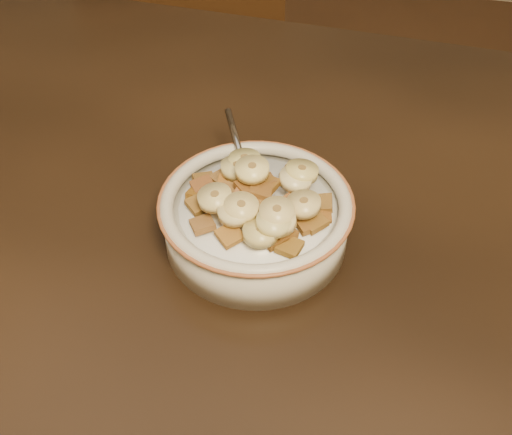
% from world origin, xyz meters
% --- Properties ---
extents(table, '(1.44, 0.96, 0.04)m').
position_xyz_m(table, '(0.00, 0.00, 0.73)').
color(table, black).
rests_on(table, floor).
extents(chair, '(0.50, 0.50, 0.90)m').
position_xyz_m(chair, '(-0.09, 0.51, 0.45)').
color(chair, '#39200E').
rests_on(chair, floor).
extents(cereal_bowl, '(0.17, 0.17, 0.04)m').
position_xyz_m(cereal_bowl, '(0.22, 0.00, 0.77)').
color(cereal_bowl, silver).
rests_on(cereal_bowl, table).
extents(milk, '(0.15, 0.15, 0.00)m').
position_xyz_m(milk, '(0.22, 0.00, 0.79)').
color(milk, white).
rests_on(milk, cereal_bowl).
extents(spoon, '(0.05, 0.05, 0.01)m').
position_xyz_m(spoon, '(0.21, 0.03, 0.80)').
color(spoon, gray).
rests_on(spoon, cereal_bowl).
extents(cereal_square_0, '(0.03, 0.03, 0.01)m').
position_xyz_m(cereal_square_0, '(0.24, -0.03, 0.81)').
color(cereal_square_0, brown).
rests_on(cereal_square_0, milk).
extents(cereal_square_1, '(0.03, 0.03, 0.01)m').
position_xyz_m(cereal_square_1, '(0.19, 0.03, 0.80)').
color(cereal_square_1, brown).
rests_on(cereal_square_1, milk).
extents(cereal_square_2, '(0.03, 0.03, 0.01)m').
position_xyz_m(cereal_square_2, '(0.21, 0.00, 0.82)').
color(cereal_square_2, brown).
rests_on(cereal_square_2, milk).
extents(cereal_square_3, '(0.03, 0.03, 0.01)m').
position_xyz_m(cereal_square_3, '(0.21, 0.03, 0.81)').
color(cereal_square_3, brown).
rests_on(cereal_square_3, milk).
extents(cereal_square_4, '(0.02, 0.02, 0.01)m').
position_xyz_m(cereal_square_4, '(0.28, 0.01, 0.80)').
color(cereal_square_4, brown).
rests_on(cereal_square_4, milk).
extents(cereal_square_5, '(0.03, 0.03, 0.01)m').
position_xyz_m(cereal_square_5, '(0.16, 0.02, 0.80)').
color(cereal_square_5, brown).
rests_on(cereal_square_5, milk).
extents(cereal_square_6, '(0.02, 0.02, 0.01)m').
position_xyz_m(cereal_square_6, '(0.22, -0.00, 0.82)').
color(cereal_square_6, brown).
rests_on(cereal_square_6, milk).
extents(cereal_square_7, '(0.03, 0.03, 0.01)m').
position_xyz_m(cereal_square_7, '(0.17, -0.01, 0.80)').
color(cereal_square_7, brown).
rests_on(cereal_square_7, milk).
extents(cereal_square_8, '(0.03, 0.03, 0.01)m').
position_xyz_m(cereal_square_8, '(0.25, -0.04, 0.80)').
color(cereal_square_8, brown).
rests_on(cereal_square_8, milk).
extents(cereal_square_9, '(0.02, 0.02, 0.01)m').
position_xyz_m(cereal_square_9, '(0.21, -0.01, 0.81)').
color(cereal_square_9, brown).
rests_on(cereal_square_9, milk).
extents(cereal_square_10, '(0.03, 0.03, 0.01)m').
position_xyz_m(cereal_square_10, '(0.27, -0.01, 0.80)').
color(cereal_square_10, brown).
rests_on(cereal_square_10, milk).
extents(cereal_square_11, '(0.03, 0.03, 0.01)m').
position_xyz_m(cereal_square_11, '(0.25, -0.03, 0.80)').
color(cereal_square_11, brown).
rests_on(cereal_square_11, milk).
extents(cereal_square_12, '(0.02, 0.02, 0.01)m').
position_xyz_m(cereal_square_12, '(0.19, 0.01, 0.81)').
color(cereal_square_12, '#9D5C24').
rests_on(cereal_square_12, milk).
extents(cereal_square_13, '(0.02, 0.03, 0.01)m').
position_xyz_m(cereal_square_13, '(0.28, 0.00, 0.80)').
color(cereal_square_13, '#92591E').
rests_on(cereal_square_13, milk).
extents(cereal_square_14, '(0.02, 0.02, 0.01)m').
position_xyz_m(cereal_square_14, '(0.20, 0.02, 0.81)').
color(cereal_square_14, olive).
rests_on(cereal_square_14, milk).
extents(cereal_square_15, '(0.02, 0.02, 0.01)m').
position_xyz_m(cereal_square_15, '(0.19, -0.00, 0.81)').
color(cereal_square_15, brown).
rests_on(cereal_square_15, milk).
extents(cereal_square_16, '(0.03, 0.03, 0.01)m').
position_xyz_m(cereal_square_16, '(0.17, 0.01, 0.80)').
color(cereal_square_16, brown).
rests_on(cereal_square_16, milk).
extents(cereal_square_17, '(0.03, 0.03, 0.01)m').
position_xyz_m(cereal_square_17, '(0.25, 0.05, 0.80)').
color(cereal_square_17, brown).
rests_on(cereal_square_17, milk).
extents(cereal_square_18, '(0.03, 0.03, 0.01)m').
position_xyz_m(cereal_square_18, '(0.17, 0.01, 0.80)').
color(cereal_square_18, brown).
rests_on(cereal_square_18, milk).
extents(cereal_square_19, '(0.03, 0.03, 0.01)m').
position_xyz_m(cereal_square_19, '(0.22, 0.02, 0.81)').
color(cereal_square_19, brown).
rests_on(cereal_square_19, milk).
extents(cereal_square_20, '(0.02, 0.03, 0.01)m').
position_xyz_m(cereal_square_20, '(0.23, 0.01, 0.81)').
color(cereal_square_20, brown).
rests_on(cereal_square_20, milk).
extents(cereal_square_21, '(0.03, 0.03, 0.01)m').
position_xyz_m(cereal_square_21, '(0.18, -0.04, 0.80)').
color(cereal_square_21, brown).
rests_on(cereal_square_21, milk).
extents(cereal_square_22, '(0.02, 0.02, 0.01)m').
position_xyz_m(cereal_square_22, '(0.26, -0.05, 0.80)').
color(cereal_square_22, brown).
rests_on(cereal_square_22, milk).
extents(cereal_square_23, '(0.03, 0.03, 0.01)m').
position_xyz_m(cereal_square_23, '(0.18, 0.02, 0.80)').
color(cereal_square_23, '#9B6735').
rests_on(cereal_square_23, milk).
extents(cereal_square_24, '(0.03, 0.03, 0.01)m').
position_xyz_m(cereal_square_24, '(0.28, -0.01, 0.80)').
color(cereal_square_24, brown).
rests_on(cereal_square_24, milk).
extents(cereal_square_25, '(0.02, 0.02, 0.01)m').
position_xyz_m(cereal_square_25, '(0.16, 0.00, 0.80)').
color(cereal_square_25, brown).
rests_on(cereal_square_25, milk).
extents(cereal_square_26, '(0.03, 0.03, 0.01)m').
position_xyz_m(cereal_square_26, '(0.25, 0.00, 0.80)').
color(cereal_square_26, brown).
rests_on(cereal_square_26, milk).
extents(cereal_square_27, '(0.03, 0.03, 0.01)m').
position_xyz_m(cereal_square_27, '(0.23, -0.01, 0.81)').
color(cereal_square_27, brown).
rests_on(cereal_square_27, milk).
extents(cereal_square_28, '(0.03, 0.03, 0.01)m').
position_xyz_m(cereal_square_28, '(0.21, -0.05, 0.80)').
color(cereal_square_28, olive).
rests_on(cereal_square_28, milk).
extents(cereal_square_29, '(0.03, 0.03, 0.01)m').
position_xyz_m(cereal_square_29, '(0.23, -0.02, 0.81)').
color(cereal_square_29, brown).
rests_on(cereal_square_29, milk).
extents(banana_slice_0, '(0.04, 0.04, 0.01)m').
position_xyz_m(banana_slice_0, '(0.25, 0.03, 0.81)').
color(banana_slice_0, beige).
rests_on(banana_slice_0, milk).
extents(banana_slice_1, '(0.04, 0.04, 0.01)m').
position_xyz_m(banana_slice_1, '(0.19, -0.02, 0.82)').
color(banana_slice_1, '#FBEC9B').
rests_on(banana_slice_1, milk).
extents(banana_slice_2, '(0.04, 0.04, 0.01)m').
position_xyz_m(banana_slice_2, '(0.21, 0.01, 0.83)').
color(banana_slice_2, '#F2D67D').
rests_on(banana_slice_2, milk).
extents(banana_slice_3, '(0.03, 0.03, 0.01)m').
position_xyz_m(banana_slice_3, '(0.21, -0.03, 0.82)').
color(banana_slice_3, beige).
rests_on(banana_slice_3, milk).
extents(banana_slice_4, '(0.04, 0.04, 0.01)m').
position_xyz_m(banana_slice_4, '(0.25, -0.03, 0.81)').
color(banana_slice_4, '#EDD888').
rests_on(banana_slice_4, milk).
extents(banana_slice_5, '(0.04, 0.04, 0.01)m').
position_xyz_m(banana_slice_5, '(0.25, -0.03, 0.82)').
color(banana_slice_5, '#FAE58E').
rests_on(banana_slice_5, milk).
extents(banana_slice_6, '(0.04, 0.04, 0.01)m').
position_xyz_m(banana_slice_6, '(0.24, -0.05, 0.81)').
color(banana_slice_6, '#DCC482').
rests_on(banana_slice_6, milk).
extents(banana_slice_7, '(0.04, 0.03, 0.01)m').
position_xyz_m(banana_slice_7, '(0.27, -0.01, 0.81)').
color(banana_slice_7, '#F5CF7D').
rests_on(banana_slice_7, milk).
extents(banana_slice_8, '(0.04, 0.04, 0.01)m').
position_xyz_m(banana_slice_8, '(0.26, 0.04, 0.82)').
color(banana_slice_8, '#E4CF7F').
rests_on(banana_slice_8, milk).
extents(banana_slice_9, '(0.04, 0.04, 0.01)m').
position_xyz_m(banana_slice_9, '(0.21, -0.03, 0.82)').
color(banana_slice_9, '#EAD788').
rests_on(banana_slice_9, milk).
extents(banana_slice_10, '(0.04, 0.04, 0.01)m').
position_xyz_m(banana_slice_10, '(0.20, 0.04, 0.81)').
color(banana_slice_10, '#EFE58A').
rests_on(banana_slice_10, milk).
extents(banana_slice_11, '(0.04, 0.04, 0.01)m').
position_xyz_m(banana_slice_11, '(0.25, -0.04, 0.82)').
color(banana_slice_11, '#E3D674').
rests_on(banana_slice_11, milk).
extents(banana_slice_12, '(0.04, 0.04, 0.01)m').
position_xyz_m(banana_slice_12, '(0.20, 0.03, 0.81)').
color(banana_slice_12, '#DCC680').
rests_on(banana_slice_12, milk).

